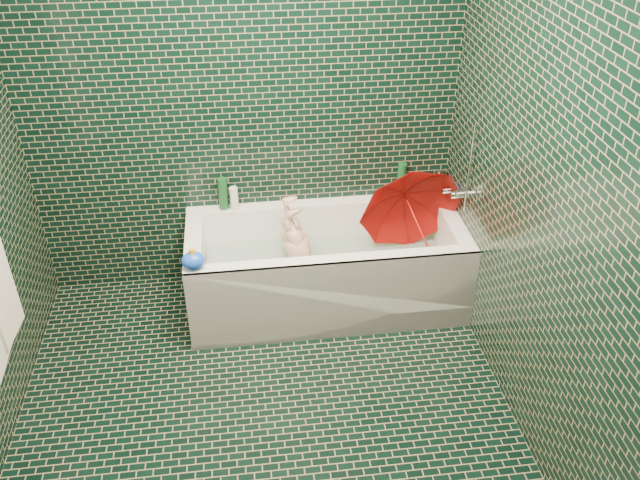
{
  "coord_description": "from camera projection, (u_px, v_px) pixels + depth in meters",
  "views": [
    {
      "loc": [
        -0.04,
        -2.41,
        2.76
      ],
      "look_at": [
        0.39,
        0.82,
        0.6
      ],
      "focal_mm": 38.0,
      "sensor_mm": 36.0,
      "label": 1
    }
  ],
  "objects": [
    {
      "name": "soap_bottle_a",
      "position": [
        426.0,
        194.0,
        4.46
      ],
      "size": [
        0.1,
        0.1,
        0.23
      ],
      "primitive_type": "imported",
      "rotation": [
        0.0,
        0.0,
        -0.1
      ],
      "color": "white",
      "rests_on": "bathtub"
    },
    {
      "name": "bottle_right_pump",
      "position": [
        440.0,
        182.0,
        4.42
      ],
      "size": [
        0.06,
        0.06,
        0.17
      ],
      "primitive_type": "cylinder",
      "rotation": [
        0.0,
        0.0,
        -0.2
      ],
      "color": "silver",
      "rests_on": "bathtub"
    },
    {
      "name": "bath_mat",
      "position": [
        326.0,
        281.0,
        4.32
      ],
      "size": [
        1.35,
        0.47,
        0.01
      ],
      "primitive_type": "cube",
      "color": "green",
      "rests_on": "bathtub"
    },
    {
      "name": "rubber_duck",
      "position": [
        412.0,
        192.0,
        4.41
      ],
      "size": [
        0.11,
        0.09,
        0.09
      ],
      "rotation": [
        0.0,
        0.0,
        0.33
      ],
      "color": "gold",
      "rests_on": "bathtub"
    },
    {
      "name": "child",
      "position": [
        303.0,
        261.0,
        4.24
      ],
      "size": [
        0.86,
        0.31,
        0.33
      ],
      "primitive_type": "imported",
      "rotation": [
        -1.41,
        0.0,
        -1.58
      ],
      "color": "#DAA388",
      "rests_on": "bathtub"
    },
    {
      "name": "faucet",
      "position": [
        460.0,
        189.0,
        4.07
      ],
      "size": [
        0.18,
        0.19,
        0.55
      ],
      "color": "silver",
      "rests_on": "wall_right"
    },
    {
      "name": "bottle_right_tall",
      "position": [
        401.0,
        180.0,
        4.39
      ],
      "size": [
        0.07,
        0.07,
        0.23
      ],
      "primitive_type": "cylinder",
      "rotation": [
        0.0,
        0.0,
        -0.39
      ],
      "color": "#144720",
      "rests_on": "bathtub"
    },
    {
      "name": "bathtub",
      "position": [
        326.0,
        275.0,
        4.28
      ],
      "size": [
        1.7,
        0.75,
        0.55
      ],
      "color": "white",
      "rests_on": "floor"
    },
    {
      "name": "bottle_left_tall",
      "position": [
        223.0,
        194.0,
        4.25
      ],
      "size": [
        0.07,
        0.07,
        0.21
      ],
      "primitive_type": "cylinder",
      "rotation": [
        0.0,
        0.0,
        -0.13
      ],
      "color": "#144720",
      "rests_on": "bathtub"
    },
    {
      "name": "water",
      "position": [
        326.0,
        262.0,
        4.25
      ],
      "size": [
        1.48,
        0.53,
        0.0
      ],
      "primitive_type": "cube",
      "color": "silver",
      "rests_on": "bathtub"
    },
    {
      "name": "floor",
      "position": [
        267.0,
        429.0,
        3.51
      ],
      "size": [
        2.8,
        2.8,
        0.0
      ],
      "primitive_type": "plane",
      "color": "black",
      "rests_on": "ground"
    },
    {
      "name": "umbrella",
      "position": [
        416.0,
        222.0,
        4.11
      ],
      "size": [
        0.87,
        0.77,
        0.92
      ],
      "primitive_type": "imported",
      "rotation": [
        0.3,
        -0.51,
        -0.05
      ],
      "color": "red",
      "rests_on": "bathtub"
    },
    {
      "name": "bath_toy",
      "position": [
        193.0,
        260.0,
        3.73
      ],
      "size": [
        0.14,
        0.11,
        0.13
      ],
      "rotation": [
        0.0,
        0.0,
        -0.04
      ],
      "color": "blue",
      "rests_on": "bathtub"
    },
    {
      "name": "wall_back",
      "position": [
        242.0,
        100.0,
        3.98
      ],
      "size": [
        2.8,
        0.0,
        2.8
      ],
      "primitive_type": "plane",
      "rotation": [
        1.57,
        0.0,
        0.0
      ],
      "color": "black",
      "rests_on": "floor"
    },
    {
      "name": "bottle_left_short",
      "position": [
        234.0,
        198.0,
        4.26
      ],
      "size": [
        0.06,
        0.06,
        0.15
      ],
      "primitive_type": "cylinder",
      "rotation": [
        0.0,
        0.0,
        0.16
      ],
      "color": "white",
      "rests_on": "bathtub"
    },
    {
      "name": "wall_right",
      "position": [
        551.0,
        205.0,
        2.97
      ],
      "size": [
        0.0,
        2.8,
        2.8
      ],
      "primitive_type": "plane",
      "rotation": [
        1.57,
        0.0,
        -1.57
      ],
      "color": "black",
      "rests_on": "floor"
    },
    {
      "name": "soap_bottle_b",
      "position": [
        431.0,
        196.0,
        4.44
      ],
      "size": [
        0.09,
        0.09,
        0.18
      ],
      "primitive_type": "imported",
      "rotation": [
        0.0,
        0.0,
        -0.11
      ],
      "color": "#3D1D6C",
      "rests_on": "bathtub"
    },
    {
      "name": "soap_bottle_c",
      "position": [
        420.0,
        196.0,
        4.44
      ],
      "size": [
        0.18,
        0.18,
        0.18
      ],
      "primitive_type": "imported",
      "rotation": [
        0.0,
        0.0,
        0.35
      ],
      "color": "#144720",
      "rests_on": "bathtub"
    }
  ]
}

